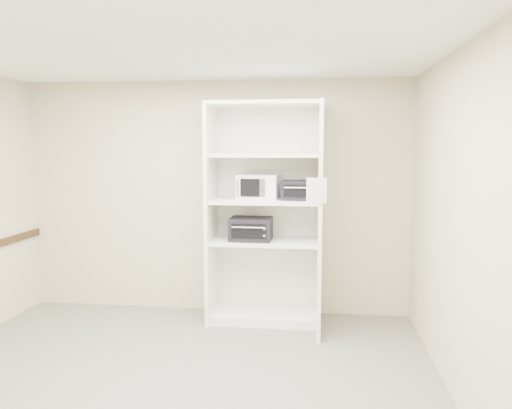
# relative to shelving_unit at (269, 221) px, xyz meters

# --- Properties ---
(floor) EXTENTS (4.50, 4.00, 0.01)m
(floor) POSITION_rel_shelving_unit_xyz_m (-0.67, -1.70, -1.13)
(floor) COLOR #656158
(floor) RESTS_ON ground
(ceiling) EXTENTS (4.50, 4.00, 0.01)m
(ceiling) POSITION_rel_shelving_unit_xyz_m (-0.67, -1.70, 1.57)
(ceiling) COLOR white
(wall_back) EXTENTS (4.50, 0.02, 2.70)m
(wall_back) POSITION_rel_shelving_unit_xyz_m (-0.67, 0.30, 0.22)
(wall_back) COLOR beige
(wall_back) RESTS_ON ground
(wall_front) EXTENTS (4.50, 0.02, 2.70)m
(wall_front) POSITION_rel_shelving_unit_xyz_m (-0.67, -3.70, 0.22)
(wall_front) COLOR beige
(wall_front) RESTS_ON ground
(wall_right) EXTENTS (0.02, 4.00, 2.70)m
(wall_right) POSITION_rel_shelving_unit_xyz_m (1.58, -1.70, 0.22)
(wall_right) COLOR beige
(wall_right) RESTS_ON ground
(shelving_unit) EXTENTS (1.24, 0.92, 2.42)m
(shelving_unit) POSITION_rel_shelving_unit_xyz_m (0.00, 0.00, 0.00)
(shelving_unit) COLOR white
(shelving_unit) RESTS_ON floor
(microwave) EXTENTS (0.48, 0.38, 0.27)m
(microwave) POSITION_rel_shelving_unit_xyz_m (-0.12, 0.05, 0.37)
(microwave) COLOR white
(microwave) RESTS_ON shelving_unit
(toaster_oven_upper) EXTENTS (0.39, 0.30, 0.21)m
(toaster_oven_upper) POSITION_rel_shelving_unit_xyz_m (0.33, -0.04, 0.34)
(toaster_oven_upper) COLOR black
(toaster_oven_upper) RESTS_ON shelving_unit
(toaster_oven_lower) EXTENTS (0.46, 0.35, 0.25)m
(toaster_oven_lower) POSITION_rel_shelving_unit_xyz_m (-0.19, -0.06, -0.09)
(toaster_oven_lower) COLOR black
(toaster_oven_lower) RESTS_ON shelving_unit
(paper_sign) EXTENTS (0.19, 0.02, 0.24)m
(paper_sign) POSITION_rel_shelving_unit_xyz_m (0.52, -0.63, 0.39)
(paper_sign) COLOR white
(paper_sign) RESTS_ON shelving_unit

